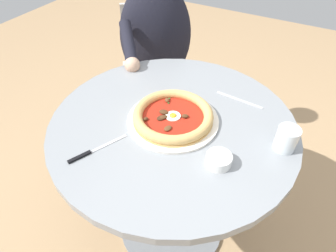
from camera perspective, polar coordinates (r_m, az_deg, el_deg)
ground_plane at (r=1.62m, az=0.66°, el=-19.00°), size 6.00×6.00×0.02m
dining_table at (r=1.16m, az=0.88°, el=-5.80°), size 0.89×0.89×0.73m
pizza_on_plate at (r=1.01m, az=0.97°, el=1.92°), size 0.33×0.33×0.04m
water_glass at (r=0.98m, az=22.48°, el=-2.55°), size 0.07×0.07×0.08m
steak_knife at (r=0.95m, az=-15.37°, el=-5.08°), size 0.10×0.19×0.01m
ramekin_capers at (r=0.89m, az=10.07°, el=-6.59°), size 0.08×0.08×0.04m
fork_utensil at (r=1.15m, az=14.02°, el=5.08°), size 0.19×0.03×0.00m
diner_person at (r=1.69m, az=-2.31°, el=11.17°), size 0.44×0.58×1.19m
cafe_chair_diner at (r=1.83m, az=-2.65°, el=12.64°), size 0.56×0.56×0.83m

